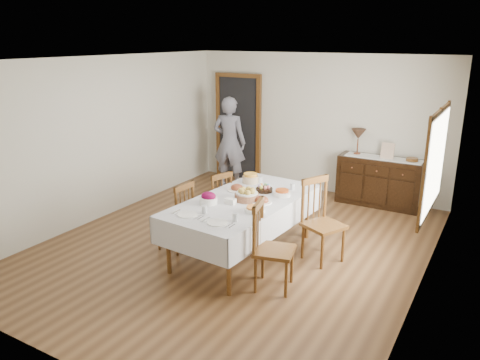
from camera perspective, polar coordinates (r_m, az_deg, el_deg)
The scene contains 26 objects.
ground at distance 6.82m, azimuth -0.43°, elevation -7.87°, with size 6.00×6.00×0.00m, color brown.
room_shell at distance 6.74m, azimuth 0.31°, elevation 6.51°, with size 5.02×6.02×2.65m.
dining_table at distance 6.27m, azimuth 0.45°, elevation -3.19°, with size 1.36×2.41×0.80m.
chair_left_near at distance 6.55m, azimuth -7.59°, elevation -4.37°, with size 0.43×0.43×0.99m.
chair_left_far at distance 7.04m, azimuth -2.86°, elevation -2.73°, with size 0.51×0.51×0.97m.
chair_right_near at distance 5.53m, azimuth 3.66°, elevation -7.94°, with size 0.54×0.54×1.07m.
chair_right_far at distance 6.29m, azimuth 9.84°, elevation -4.76°, with size 0.62×0.62×1.11m.
sideboard at distance 8.60m, azimuth 16.63°, elevation -0.17°, with size 1.44×0.52×0.86m.
person at distance 9.14m, azimuth -1.30°, elevation 4.95°, with size 0.60×0.38×1.91m, color slate.
bread_basket at distance 6.18m, azimuth 0.82°, elevation -1.86°, with size 0.32×0.32×0.17m.
egg_basket at distance 6.55m, azimuth 2.98°, elevation -1.10°, with size 0.24×0.24×0.11m.
ham_platter_a at distance 6.59m, azimuth -0.36°, elevation -1.02°, with size 0.28×0.28×0.11m.
ham_platter_b at distance 6.11m, azimuth 2.64°, elevation -2.51°, with size 0.27×0.27×0.11m.
beet_bowl at distance 6.07m, azimuth -3.86°, elevation -2.26°, with size 0.23×0.23×0.16m.
carrot_bowl at distance 6.39m, azimuth 5.14°, elevation -1.59°, with size 0.23×0.23×0.09m.
pineapple_bowl at distance 6.93m, azimuth 1.28°, elevation 0.21°, with size 0.24×0.24×0.14m.
casserole_dish at distance 5.79m, azimuth 1.78°, elevation -3.59°, with size 0.25×0.25×0.07m.
butter_dish at distance 6.07m, azimuth -1.19°, elevation -2.59°, with size 0.15×0.10×0.07m.
setting_left at distance 5.75m, azimuth -5.77°, elevation -3.98°, with size 0.43×0.31×0.10m.
setting_right at distance 5.48m, azimuth -2.07°, elevation -4.97°, with size 0.43×0.31×0.10m.
glass_far_a at distance 6.95m, azimuth 2.45°, elevation 0.06°, with size 0.07×0.07×0.09m.
glass_far_b at distance 6.66m, azimuth 6.41°, elevation -0.79°, with size 0.07×0.07×0.09m.
runner at distance 8.47m, azimuth 17.10°, elevation 2.58°, with size 1.30×0.35×0.01m.
table_lamp at distance 8.55m, azimuth 14.23°, elevation 5.37°, with size 0.26×0.26×0.46m.
picture_frame at distance 8.41m, azimuth 17.55°, elevation 3.39°, with size 0.22×0.08×0.28m.
deco_bowl at distance 8.39m, azimuth 20.23°, elevation 2.32°, with size 0.20×0.20×0.06m.
Camera 1 is at (3.16, -5.32, 2.87)m, focal length 35.00 mm.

